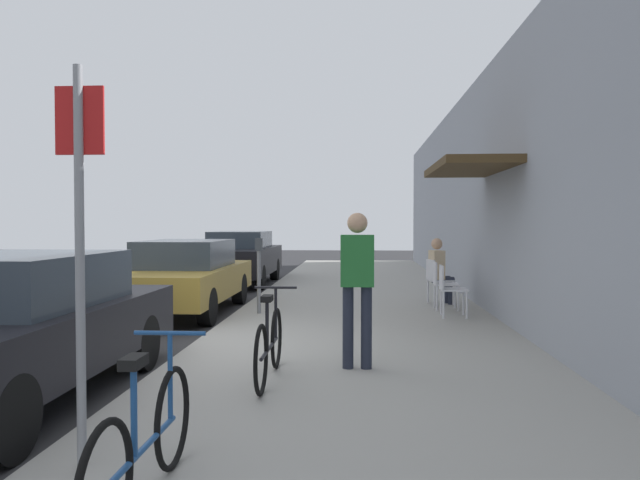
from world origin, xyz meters
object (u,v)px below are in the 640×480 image
object	(u,v)px
parked_car_0	(10,327)
cafe_chair_0	(449,287)
parked_car_1	(184,276)
cafe_chair_2	(437,278)
cafe_chair_1	(442,282)
street_sign	(80,234)
bicycle_0	(144,442)
pedestrian_standing	(357,277)
parked_car_2	(240,257)
bicycle_1	(269,345)
parking_meter	(259,270)
seated_patron_2	(440,269)

from	to	relation	value
parked_car_0	cafe_chair_0	distance (m)	6.81
parked_car_1	cafe_chair_2	distance (m)	4.87
parked_car_0	cafe_chair_0	bearing A→B (deg)	44.93
parked_car_1	cafe_chair_1	bearing A→B (deg)	-0.93
street_sign	bicycle_0	bearing A→B (deg)	-40.10
cafe_chair_2	parked_car_1	bearing A→B (deg)	-171.95
street_sign	pedestrian_standing	xyz separation A→B (m)	(1.78, 2.79, -0.52)
parked_car_0	parked_car_2	world-z (taller)	parked_car_2
parked_car_0	bicycle_1	xyz separation A→B (m)	(2.40, 0.52, -0.25)
parked_car_2	bicycle_1	size ratio (longest dim) A/B	2.57
parked_car_2	pedestrian_standing	distance (m)	10.59
cafe_chair_0	parked_car_0	bearing A→B (deg)	-135.07
bicycle_0	parked_car_2	bearing A→B (deg)	98.92
parked_car_2	pedestrian_standing	xyz separation A→B (m)	(3.28, -10.06, 0.36)
cafe_chair_1	pedestrian_standing	size ratio (longest dim) A/B	0.51
parked_car_1	bicycle_0	size ratio (longest dim) A/B	2.57
parking_meter	cafe_chair_1	bearing A→B (deg)	11.37
cafe_chair_2	bicycle_0	bearing A→B (deg)	-107.53
cafe_chair_1	parked_car_2	bearing A→B (deg)	131.41
parked_car_1	parked_car_2	xyz separation A→B (m)	(0.00, 5.39, 0.05)
parked_car_1	cafe_chair_2	bearing A→B (deg)	8.05
parked_car_2	street_sign	world-z (taller)	street_sign
parking_meter	cafe_chair_2	world-z (taller)	parking_meter
cafe_chair_0	pedestrian_standing	world-z (taller)	pedestrian_standing
parked_car_2	street_sign	distance (m)	12.96
parked_car_0	seated_patron_2	distance (m)	8.09
parked_car_1	pedestrian_standing	world-z (taller)	pedestrian_standing
cafe_chair_1	seated_patron_2	world-z (taller)	seated_patron_2
cafe_chair_1	pedestrian_standing	distance (m)	4.87
parked_car_0	cafe_chair_1	xyz separation A→B (m)	(4.82, 5.67, -0.10)
bicycle_0	seated_patron_2	xyz separation A→B (m)	(2.79, 8.65, 0.34)
bicycle_0	pedestrian_standing	xyz separation A→B (m)	(1.19, 3.29, 0.64)
parked_car_2	cafe_chair_0	bearing A→B (deg)	-52.69
cafe_chair_0	cafe_chair_1	xyz separation A→B (m)	(-0.00, 0.86, 0.00)
parked_car_2	seated_patron_2	bearing A→B (deg)	-43.88
parked_car_2	parking_meter	bearing A→B (deg)	-75.80
parking_meter	pedestrian_standing	xyz separation A→B (m)	(1.73, -3.93, 0.23)
street_sign	bicycle_1	bearing A→B (deg)	68.02
parked_car_0	street_sign	size ratio (longest dim) A/B	1.69
cafe_chair_1	cafe_chair_2	bearing A→B (deg)	89.85
cafe_chair_0	pedestrian_standing	xyz separation A→B (m)	(-1.54, -3.73, 0.50)
street_sign	pedestrian_standing	distance (m)	3.35
parked_car_2	bicycle_0	size ratio (longest dim) A/B	2.57
parked_car_2	bicycle_0	xyz separation A→B (m)	(2.10, -13.35, -0.28)
bicycle_1	cafe_chair_2	bearing A→B (deg)	67.69
cafe_chair_2	seated_patron_2	bearing A→B (deg)	12.72
parked_car_1	bicycle_1	xyz separation A→B (m)	(2.40, -5.23, -0.23)
parked_car_0	cafe_chair_2	world-z (taller)	parked_car_0
parking_meter	cafe_chair_1	distance (m)	3.35
bicycle_0	cafe_chair_1	world-z (taller)	bicycle_0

